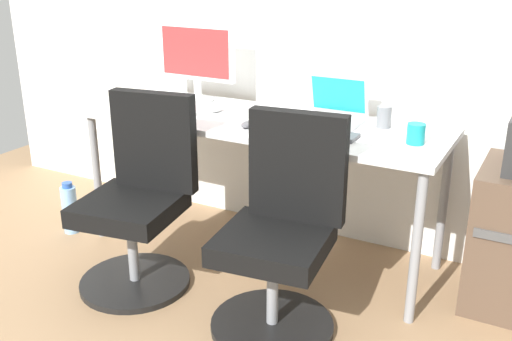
% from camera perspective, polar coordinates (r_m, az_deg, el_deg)
% --- Properties ---
extents(ground_plane, '(5.28, 5.28, 0.00)m').
position_cam_1_polar(ground_plane, '(3.31, 0.42, -7.71)').
color(ground_plane, '#9E7A56').
extents(back_wall, '(4.40, 0.04, 2.60)m').
position_cam_1_polar(back_wall, '(3.29, 3.89, 15.87)').
color(back_wall, white).
rests_on(back_wall, ground).
extents(desk, '(1.89, 0.64, 0.75)m').
position_cam_1_polar(desk, '(3.04, 0.45, 3.79)').
color(desk, silver).
rests_on(desk, ground).
extents(office_chair_left, '(0.54, 0.54, 0.94)m').
position_cam_1_polar(office_chair_left, '(2.90, -11.18, -3.00)').
color(office_chair_left, black).
rests_on(office_chair_left, ground).
extents(office_chair_right, '(0.54, 0.54, 0.94)m').
position_cam_1_polar(office_chair_right, '(2.52, 2.44, -6.32)').
color(office_chair_right, black).
rests_on(office_chair_right, ground).
extents(water_bottle_on_floor, '(0.09, 0.09, 0.31)m').
position_cam_1_polar(water_bottle_on_floor, '(3.62, -17.48, -3.52)').
color(water_bottle_on_floor, '#8CBFF2').
rests_on(water_bottle_on_floor, ground).
extents(desktop_monitor, '(0.48, 0.18, 0.43)m').
position_cam_1_polar(desktop_monitor, '(3.37, -5.74, 10.84)').
color(desktop_monitor, silver).
rests_on(desktop_monitor, desk).
extents(open_laptop, '(0.31, 0.28, 0.22)m').
position_cam_1_polar(open_laptop, '(3.00, 7.34, 5.74)').
color(open_laptop, silver).
rests_on(open_laptop, desk).
extents(keyboard_by_monitor, '(0.34, 0.12, 0.02)m').
position_cam_1_polar(keyboard_by_monitor, '(3.17, -8.55, 5.65)').
color(keyboard_by_monitor, silver).
rests_on(keyboard_by_monitor, desk).
extents(keyboard_by_laptop, '(0.34, 0.12, 0.02)m').
position_cam_1_polar(keyboard_by_laptop, '(2.77, 6.31, 3.57)').
color(keyboard_by_laptop, '#515156').
rests_on(keyboard_by_laptop, desk).
extents(mouse_by_monitor, '(0.06, 0.10, 0.03)m').
position_cam_1_polar(mouse_by_monitor, '(2.87, -0.79, 4.47)').
color(mouse_by_monitor, '#515156').
rests_on(mouse_by_monitor, desk).
extents(mouse_by_laptop, '(0.06, 0.10, 0.03)m').
position_cam_1_polar(mouse_by_laptop, '(3.17, -3.87, 5.93)').
color(mouse_by_laptop, silver).
rests_on(mouse_by_laptop, desk).
extents(coffee_mug, '(0.08, 0.08, 0.09)m').
position_cam_1_polar(coffee_mug, '(2.71, 15.14, 3.43)').
color(coffee_mug, teal).
rests_on(coffee_mug, desk).
extents(pen_cup, '(0.07, 0.07, 0.10)m').
position_cam_1_polar(pen_cup, '(2.93, 12.23, 5.06)').
color(pen_cup, slate).
rests_on(pen_cup, desk).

